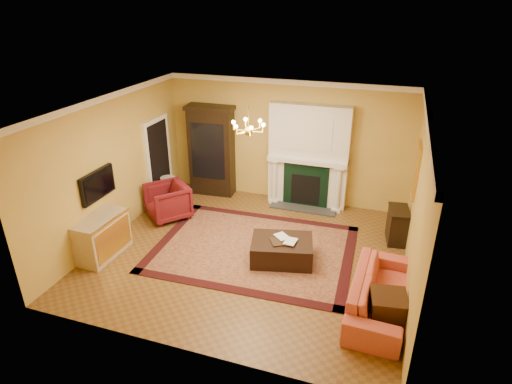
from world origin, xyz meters
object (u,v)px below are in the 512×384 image
at_px(pedestal_table, 168,188).
at_px(end_table, 387,312).
at_px(china_cabinet, 212,153).
at_px(wingback_armchair, 168,200).
at_px(commode, 102,237).
at_px(coral_sofa, 380,287).
at_px(leather_ottoman, 282,250).
at_px(console_table, 397,226).

relative_size(pedestal_table, end_table, 1.12).
xyz_separation_m(china_cabinet, wingback_armchair, (-0.43, -1.63, -0.65)).
bearing_deg(commode, coral_sofa, 2.12).
bearing_deg(leather_ottoman, commode, -178.04).
xyz_separation_m(wingback_armchair, commode, (-0.44, -1.83, -0.03)).
distance_m(wingback_armchair, commode, 1.88).
bearing_deg(china_cabinet, pedestal_table, -137.85).
bearing_deg(end_table, wingback_armchair, 156.43).
bearing_deg(coral_sofa, china_cabinet, 55.24).
height_order(wingback_armchair, commode, wingback_armchair).
distance_m(china_cabinet, leather_ottoman, 3.70).
relative_size(console_table, leather_ottoman, 0.61).
bearing_deg(end_table, pedestal_table, 151.45).
bearing_deg(wingback_armchair, pedestal_table, 158.89).
distance_m(wingback_armchair, console_table, 5.11).
bearing_deg(coral_sofa, console_table, -2.28).
xyz_separation_m(pedestal_table, leather_ottoman, (3.39, -1.66, -0.14)).
distance_m(end_table, leather_ottoman, 2.40).
xyz_separation_m(china_cabinet, commode, (-0.86, -3.46, -0.69)).
height_order(console_table, leather_ottoman, console_table).
bearing_deg(china_cabinet, console_table, -16.96).
height_order(coral_sofa, end_table, coral_sofa).
xyz_separation_m(wingback_armchair, console_table, (5.07, 0.58, -0.09)).
height_order(pedestal_table, commode, commode).
bearing_deg(pedestal_table, coral_sofa, -25.63).
bearing_deg(leather_ottoman, wingback_armchair, 149.96).
xyz_separation_m(coral_sofa, console_table, (0.20, 2.35, -0.07)).
bearing_deg(commode, china_cabinet, 77.48).
height_order(coral_sofa, console_table, coral_sofa).
bearing_deg(console_table, wingback_armchair, 178.82).
bearing_deg(end_table, leather_ottoman, 147.70).
bearing_deg(console_table, leather_ottoman, -152.36).
bearing_deg(leather_ottoman, coral_sofa, -37.85).
relative_size(commode, coral_sofa, 0.51).
distance_m(pedestal_table, leather_ottoman, 3.78).
xyz_separation_m(commode, coral_sofa, (5.31, 0.06, 0.01)).
height_order(wingback_armchair, pedestal_table, wingback_armchair).
bearing_deg(wingback_armchair, coral_sofa, 20.84).
relative_size(end_table, leather_ottoman, 0.50).
bearing_deg(console_table, commode, -164.08).
height_order(china_cabinet, console_table, china_cabinet).
bearing_deg(commode, leather_ottoman, 16.63).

